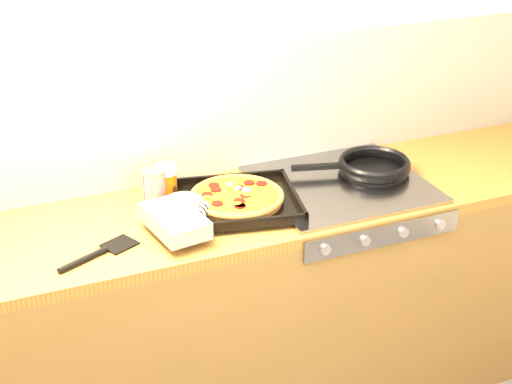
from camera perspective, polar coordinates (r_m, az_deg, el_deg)
name	(u,v)px	position (r m, az deg, el deg)	size (l,w,h in m)	color
room_shell	(199,113)	(2.89, -4.20, 5.72)	(3.20, 3.20, 3.20)	white
counter_run	(230,313)	(2.98, -1.94, -8.82)	(3.20, 0.62, 0.90)	brown
stovetop	(341,185)	(2.91, 6.21, 0.54)	(0.60, 0.56, 0.02)	gray
pizza_on_tray	(220,203)	(2.68, -2.67, -0.82)	(0.59, 0.46, 0.07)	black
frying_pan	(373,166)	(3.00, 8.47, 1.88)	(0.48, 0.33, 0.05)	black
tomato_can	(154,186)	(2.78, -7.44, 0.45)	(0.11, 0.11, 0.12)	maroon
juice_glass	(167,181)	(2.81, -6.48, 0.83)	(0.09, 0.09, 0.12)	#E65C0D
wooden_spoon	(245,177)	(2.94, -0.83, 1.07)	(0.30, 0.04, 0.02)	#A68946
black_spatula	(99,253)	(2.50, -11.37, -4.39)	(0.28, 0.17, 0.02)	black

